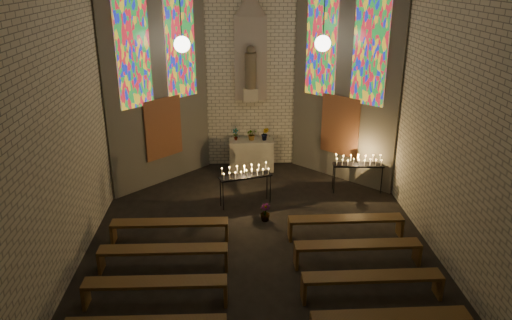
# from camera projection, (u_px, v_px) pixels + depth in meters

# --- Properties ---
(floor) EXTENTS (12.00, 12.00, 0.00)m
(floor) POSITION_uv_depth(u_px,v_px,m) (261.00, 261.00, 11.11)
(floor) COLOR black
(floor) RESTS_ON ground
(room) EXTENTS (8.22, 12.43, 7.00)m
(room) POSITION_uv_depth(u_px,v_px,m) (254.00, 67.00, 12.92)
(room) COLOR beige
(room) RESTS_ON ground
(altar) EXTENTS (1.40, 0.60, 1.00)m
(altar) POSITION_uv_depth(u_px,v_px,m) (251.00, 155.00, 16.01)
(altar) COLOR #B8B296
(altar) RESTS_ON ground
(flower_vase_left) EXTENTS (0.23, 0.19, 0.38)m
(flower_vase_left) POSITION_uv_depth(u_px,v_px,m) (236.00, 134.00, 15.77)
(flower_vase_left) COLOR #4C723F
(flower_vase_left) RESTS_ON altar
(flower_vase_center) EXTENTS (0.41, 0.38, 0.38)m
(flower_vase_center) POSITION_uv_depth(u_px,v_px,m) (252.00, 134.00, 15.80)
(flower_vase_center) COLOR #4C723F
(flower_vase_center) RESTS_ON altar
(flower_vase_right) EXTENTS (0.28, 0.25, 0.43)m
(flower_vase_right) POSITION_uv_depth(u_px,v_px,m) (265.00, 134.00, 15.76)
(flower_vase_right) COLOR #4C723F
(flower_vase_right) RESTS_ON altar
(aisle_flower_pot) EXTENTS (0.33, 0.33, 0.46)m
(aisle_flower_pot) POSITION_uv_depth(u_px,v_px,m) (265.00, 212.00, 12.83)
(aisle_flower_pot) COLOR #4C723F
(aisle_flower_pot) RESTS_ON ground
(votive_stand_left) EXTENTS (1.48, 0.75, 1.06)m
(votive_stand_left) POSITION_uv_depth(u_px,v_px,m) (245.00, 174.00, 13.48)
(votive_stand_left) COLOR black
(votive_stand_left) RESTS_ON ground
(votive_stand_right) EXTENTS (1.46, 0.44, 1.06)m
(votive_stand_right) POSITION_uv_depth(u_px,v_px,m) (358.00, 162.00, 14.27)
(votive_stand_right) COLOR black
(votive_stand_right) RESTS_ON ground
(pew_left_0) EXTENTS (2.75, 0.41, 0.53)m
(pew_left_0) POSITION_uv_depth(u_px,v_px,m) (170.00, 225.00, 11.78)
(pew_left_0) COLOR #523817
(pew_left_0) RESTS_ON ground
(pew_right_0) EXTENTS (2.75, 0.41, 0.53)m
(pew_right_0) POSITION_uv_depth(u_px,v_px,m) (346.00, 221.00, 11.96)
(pew_right_0) COLOR #523817
(pew_right_0) RESTS_ON ground
(pew_left_1) EXTENTS (2.75, 0.41, 0.53)m
(pew_left_1) POSITION_uv_depth(u_px,v_px,m) (163.00, 252.00, 10.66)
(pew_left_1) COLOR #523817
(pew_left_1) RESTS_ON ground
(pew_right_1) EXTENTS (2.75, 0.41, 0.53)m
(pew_right_1) POSITION_uv_depth(u_px,v_px,m) (358.00, 247.00, 10.84)
(pew_right_1) COLOR #523817
(pew_right_1) RESTS_ON ground
(pew_left_2) EXTENTS (2.75, 0.41, 0.53)m
(pew_left_2) POSITION_uv_depth(u_px,v_px,m) (155.00, 285.00, 9.54)
(pew_left_2) COLOR #523817
(pew_left_2) RESTS_ON ground
(pew_right_2) EXTENTS (2.75, 0.41, 0.53)m
(pew_right_2) POSITION_uv_depth(u_px,v_px,m) (372.00, 279.00, 9.72)
(pew_right_2) COLOR #523817
(pew_right_2) RESTS_ON ground
(pew_right_3) EXTENTS (2.75, 0.41, 0.53)m
(pew_right_3) POSITION_uv_depth(u_px,v_px,m) (390.00, 320.00, 8.60)
(pew_right_3) COLOR #523817
(pew_right_3) RESTS_ON ground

